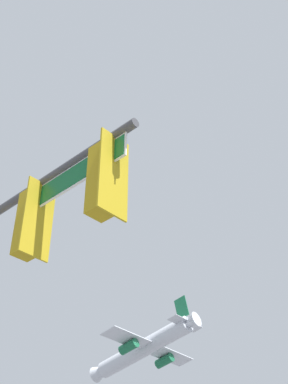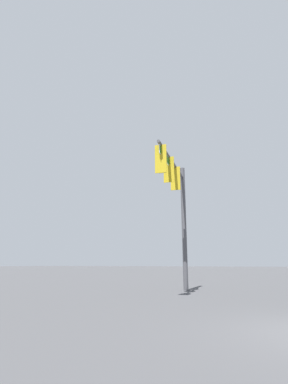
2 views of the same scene
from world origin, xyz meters
TOP-DOWN VIEW (x-y plane):
  - airplane at (-94.69, 61.46)m, footprint 30.66×28.02m

SIDE VIEW (x-z plane):
  - airplane at x=-94.69m, z-range 35.34..49.78m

